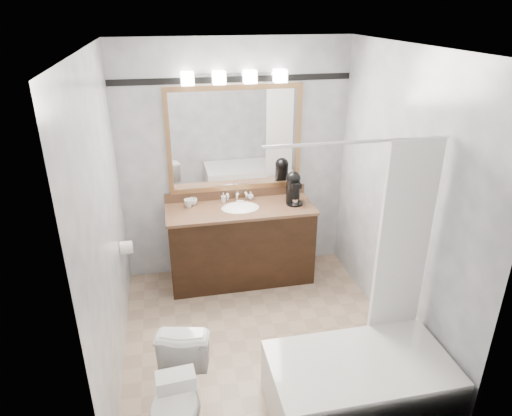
% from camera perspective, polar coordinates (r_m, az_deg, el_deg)
% --- Properties ---
extents(room, '(2.42, 2.62, 2.52)m').
position_cam_1_polar(room, '(3.63, 0.68, -0.58)').
color(room, gray).
rests_on(room, ground).
extents(vanity, '(1.53, 0.58, 0.97)m').
position_cam_1_polar(vanity, '(4.89, -1.92, -4.30)').
color(vanity, black).
rests_on(vanity, ground).
extents(mirror, '(1.40, 0.04, 1.10)m').
position_cam_1_polar(mirror, '(4.74, -2.66, 8.56)').
color(mirror, '#AA7B4D').
rests_on(mirror, room).
extents(vanity_light_bar, '(1.02, 0.14, 0.12)m').
position_cam_1_polar(vanity_light_bar, '(4.55, -2.70, 16.07)').
color(vanity_light_bar, silver).
rests_on(vanity_light_bar, room).
extents(accent_stripe, '(2.40, 0.01, 0.06)m').
position_cam_1_polar(accent_stripe, '(4.62, -2.83, 15.78)').
color(accent_stripe, black).
rests_on(accent_stripe, room).
extents(bathtub, '(1.30, 0.75, 1.96)m').
position_cam_1_polar(bathtub, '(3.63, 12.98, -19.88)').
color(bathtub, white).
rests_on(bathtub, ground).
extents(tp_roll, '(0.11, 0.12, 0.12)m').
position_cam_1_polar(tp_roll, '(4.43, -15.90, -4.76)').
color(tp_roll, white).
rests_on(tp_roll, room).
extents(toilet, '(0.52, 0.73, 0.68)m').
position_cam_1_polar(toilet, '(3.37, -9.68, -22.49)').
color(toilet, white).
rests_on(toilet, ground).
extents(tissue_box, '(0.24, 0.14, 0.09)m').
position_cam_1_polar(tissue_box, '(2.93, -10.00, -20.47)').
color(tissue_box, white).
rests_on(tissue_box, toilet).
extents(coffee_maker, '(0.18, 0.22, 0.34)m').
position_cam_1_polar(coffee_maker, '(4.78, 4.69, 2.65)').
color(coffee_maker, black).
rests_on(coffee_maker, vanity).
extents(cup_left, '(0.12, 0.12, 0.07)m').
position_cam_1_polar(cup_left, '(4.80, -7.89, 0.80)').
color(cup_left, white).
rests_on(cup_left, vanity).
extents(cup_right, '(0.10, 0.10, 0.08)m').
position_cam_1_polar(cup_right, '(4.76, -8.45, 0.61)').
color(cup_right, white).
rests_on(cup_right, vanity).
extents(soap_bottle_a, '(0.05, 0.05, 0.10)m').
position_cam_1_polar(soap_bottle_a, '(4.83, -4.09, 1.32)').
color(soap_bottle_a, white).
rests_on(soap_bottle_a, vanity).
extents(soap_bottle_b, '(0.09, 0.09, 0.09)m').
position_cam_1_polar(soap_bottle_b, '(4.89, -0.67, 1.58)').
color(soap_bottle_b, white).
rests_on(soap_bottle_b, vanity).
extents(soap_bar, '(0.08, 0.06, 0.02)m').
position_cam_1_polar(soap_bar, '(4.81, -2.01, 0.77)').
color(soap_bar, beige).
rests_on(soap_bar, vanity).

